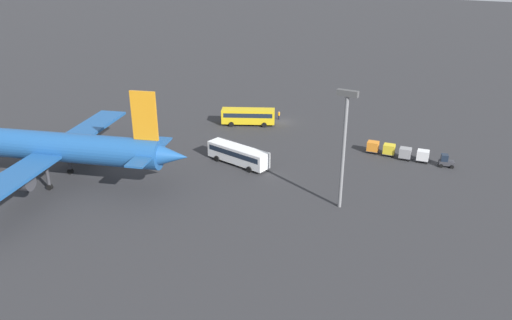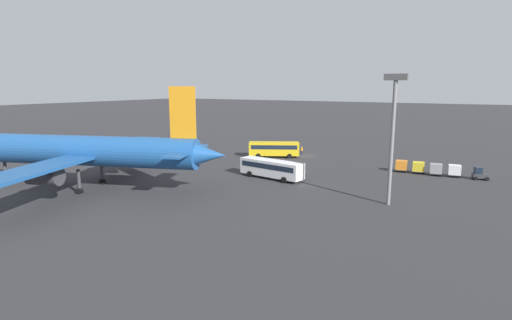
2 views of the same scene
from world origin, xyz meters
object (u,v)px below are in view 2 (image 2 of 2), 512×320
shuttle_bus_near (274,148)px  baggage_tug (480,174)px  cargo_cart_orange (401,165)px  worker_person (302,151)px  cargo_cart_grey (436,169)px  airplane (81,151)px  shuttle_bus_far (271,168)px  cargo_cart_white (455,170)px  cargo_cart_yellow (418,167)px

shuttle_bus_near → baggage_tug: shuttle_bus_near is taller
baggage_tug → cargo_cart_orange: size_ratio=1.22×
baggage_tug → worker_person: baggage_tug is taller
baggage_tug → cargo_cart_grey: (6.58, 0.45, 0.25)m
airplane → shuttle_bus_far: airplane is taller
cargo_cart_white → cargo_cart_yellow: (5.72, 0.15, 0.00)m
shuttle_bus_far → cargo_cart_white: 31.05m
worker_person → cargo_cart_white: cargo_cart_white is taller
baggage_tug → cargo_cart_orange: 12.30m
worker_person → cargo_cart_orange: cargo_cart_orange is taller
cargo_cart_white → cargo_cart_grey: same height
baggage_tug → cargo_cart_grey: 6.60m
shuttle_bus_near → worker_person: size_ratio=6.23×
baggage_tug → cargo_cart_grey: bearing=-13.9°
airplane → cargo_cart_grey: airplane is taller
shuttle_bus_far → cargo_cart_grey: shuttle_bus_far is taller
airplane → cargo_cart_yellow: size_ratio=19.91×
shuttle_bus_near → cargo_cart_yellow: (-29.64, 1.86, -0.75)m
shuttle_bus_near → cargo_cart_grey: size_ratio=4.94×
worker_person → cargo_cart_grey: 29.86m
shuttle_bus_near → cargo_cart_orange: bearing=148.5°
baggage_tug → cargo_cart_orange: (12.29, 0.27, 0.25)m
worker_person → cargo_cart_white: 32.51m
shuttle_bus_near → cargo_cart_yellow: 29.71m
shuttle_bus_far → worker_person: shuttle_bus_far is taller
cargo_cart_white → cargo_cart_orange: size_ratio=1.00×
shuttle_bus_near → shuttle_bus_far: bearing=89.1°
shuttle_bus_near → cargo_cart_orange: shuttle_bus_near is taller
worker_person → cargo_cart_white: bearing=166.0°
cargo_cart_grey → cargo_cart_orange: bearing=-1.7°
airplane → worker_person: airplane is taller
airplane → baggage_tug: bearing=-163.6°
baggage_tug → cargo_cart_yellow: 9.44m
cargo_cart_yellow → cargo_cart_orange: bearing=1.7°
shuttle_bus_near → airplane: bearing=45.0°
cargo_cart_orange → shuttle_bus_far: bearing=42.5°
airplane → cargo_cart_orange: (-39.00, -36.30, -4.50)m
worker_person → cargo_cart_grey: size_ratio=0.79×
shuttle_bus_far → baggage_tug: shuttle_bus_far is taller
worker_person → baggage_tug: bearing=167.5°
shuttle_bus_far → cargo_cart_yellow: size_ratio=5.36×
shuttle_bus_near → cargo_cart_white: bearing=149.9°
shuttle_bus_near → cargo_cart_grey: (-32.50, 2.12, -0.75)m
cargo_cart_white → cargo_cart_orange: 8.58m
cargo_cart_orange → cargo_cart_grey: bearing=178.3°
airplane → cargo_cart_white: bearing=-161.5°
cargo_cart_white → cargo_cart_yellow: 5.72m
cargo_cart_orange → shuttle_bus_near: bearing=-4.2°
airplane → shuttle_bus_far: (-21.28, -20.03, -3.84)m
airplane → worker_person: size_ratio=25.12×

